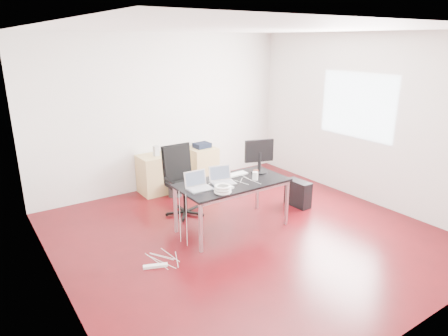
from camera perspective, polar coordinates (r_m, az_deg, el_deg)
room_shell at (r=5.38m, az=3.62°, el=4.20°), size 5.00×5.00×5.00m
desk at (r=5.74m, az=1.22°, el=-2.46°), size 1.60×0.80×0.73m
office_chair at (r=6.33m, az=-6.06°, el=-1.28°), size 0.48×0.50×1.08m
filing_cabinet_left at (r=7.32m, az=-9.98°, el=-0.92°), size 0.50×0.50×0.70m
filing_cabinet_right at (r=7.76m, az=-3.18°, el=0.42°), size 0.50×0.50×0.70m
pc_tower at (r=6.80m, az=10.52°, el=-3.57°), size 0.22×0.46×0.44m
wastebasket at (r=7.17m, az=-7.02°, el=-2.94°), size 0.28×0.28×0.28m
power_strip at (r=5.12m, az=-9.78°, el=-13.63°), size 0.30×0.16×0.04m
laptop_left at (r=5.45m, az=-3.67°, el=-2.40°), size 0.34×0.26×0.23m
laptop_right at (r=5.67m, az=-0.25°, el=-1.57°), size 0.38×0.32×0.23m
monitor at (r=6.08m, az=5.03°, el=1.96°), size 0.45×0.26×0.51m
keyboard at (r=5.97m, az=1.43°, el=-0.99°), size 0.44×0.15×0.02m
cup_white at (r=5.80m, az=4.48°, el=-1.13°), size 0.09×0.09×0.12m
cup_brown at (r=5.95m, az=4.55°, el=-0.72°), size 0.08×0.08×0.10m
cable_coil at (r=5.30m, az=-0.19°, el=-3.03°), size 0.24×0.24×0.11m
power_adapter at (r=5.47m, az=0.96°, el=-2.78°), size 0.08×0.08×0.03m
speaker at (r=7.19m, az=-9.67°, el=2.43°), size 0.10×0.09×0.18m
navy_garment at (r=7.66m, az=-3.15°, el=3.26°), size 0.31×0.26×0.09m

